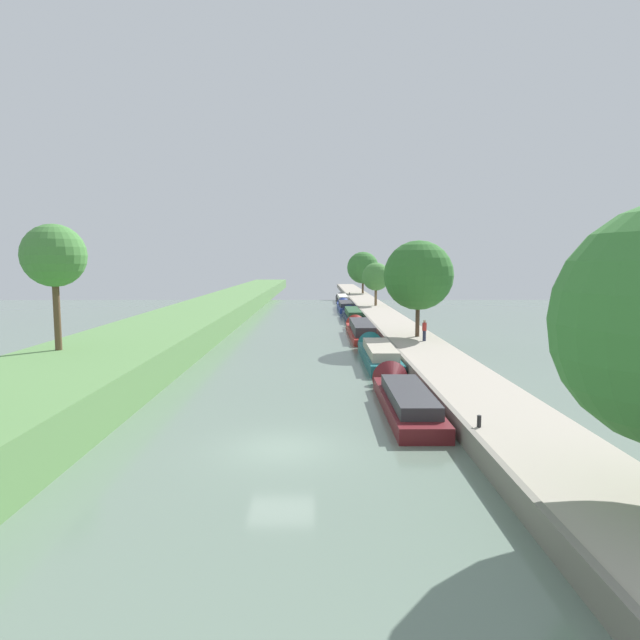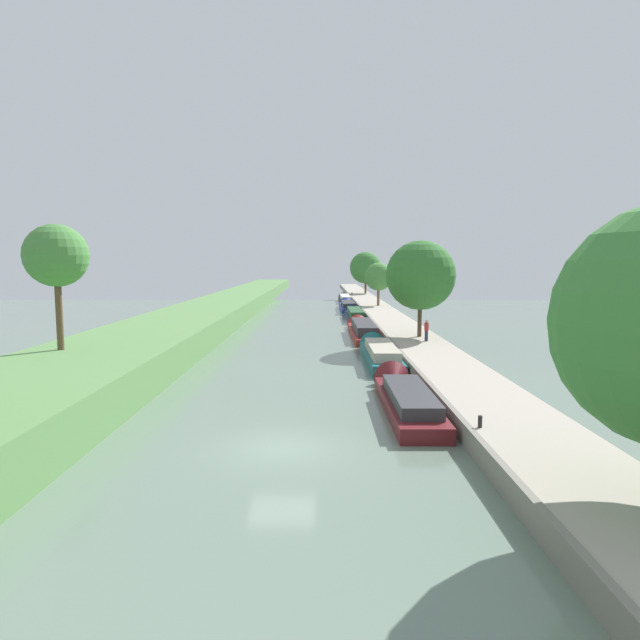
% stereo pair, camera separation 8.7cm
% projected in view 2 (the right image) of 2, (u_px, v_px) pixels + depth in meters
% --- Properties ---
extents(ground_plane, '(160.00, 160.00, 0.00)m').
position_uv_depth(ground_plane, '(280.00, 448.00, 20.57)').
color(ground_plane, slate).
extents(right_towpath, '(4.26, 260.00, 0.85)m').
position_uv_depth(right_towpath, '(524.00, 437.00, 20.56)').
color(right_towpath, '#A89E8E').
rests_on(right_towpath, ground_plane).
extents(stone_quay, '(0.25, 260.00, 0.90)m').
position_uv_depth(stone_quay, '(465.00, 437.00, 20.55)').
color(stone_quay, gray).
rests_on(stone_quay, ground_plane).
extents(narrowboat_maroon, '(2.16, 10.67, 2.05)m').
position_uv_depth(narrowboat_maroon, '(403.00, 397.00, 26.41)').
color(narrowboat_maroon, maroon).
rests_on(narrowboat_maroon, ground_plane).
extents(narrowboat_teal, '(2.14, 11.37, 2.03)m').
position_uv_depth(narrowboat_teal, '(377.00, 353.00, 38.67)').
color(narrowboat_teal, '#195B60').
rests_on(narrowboat_teal, ground_plane).
extents(narrowboat_red, '(2.18, 14.17, 2.18)m').
position_uv_depth(narrowboat_red, '(360.00, 329.00, 52.08)').
color(narrowboat_red, maroon).
rests_on(narrowboat_red, ground_plane).
extents(narrowboat_navy, '(1.91, 13.70, 1.93)m').
position_uv_depth(narrowboat_navy, '(352.00, 315.00, 66.98)').
color(narrowboat_navy, '#141E42').
rests_on(narrowboat_navy, ground_plane).
extents(narrowboat_blue, '(2.16, 12.68, 2.05)m').
position_uv_depth(narrowboat_blue, '(345.00, 306.00, 80.23)').
color(narrowboat_blue, '#283D93').
rests_on(narrowboat_blue, ground_plane).
extents(narrowboat_black, '(1.87, 15.39, 1.82)m').
position_uv_depth(narrowboat_black, '(343.00, 299.00, 95.35)').
color(narrowboat_black, black).
rests_on(narrowboat_black, ground_plane).
extents(tree_rightbank_midnear, '(5.73, 5.73, 7.94)m').
position_uv_depth(tree_rightbank_midnear, '(418.00, 275.00, 44.56)').
color(tree_rightbank_midnear, '#4C3828').
rests_on(tree_rightbank_midnear, right_towpath).
extents(tree_rightbank_midfar, '(3.94, 3.94, 6.06)m').
position_uv_depth(tree_rightbank_midfar, '(376.00, 277.00, 76.29)').
color(tree_rightbank_midfar, brown).
rests_on(tree_rightbank_midfar, right_towpath).
extents(tree_rightbank_far, '(6.17, 6.17, 8.10)m').
position_uv_depth(tree_rightbank_far, '(363.00, 268.00, 105.53)').
color(tree_rightbank_far, brown).
rests_on(tree_rightbank_far, right_towpath).
extents(tree_leftbank_upstream, '(3.49, 3.49, 7.04)m').
position_uv_depth(tree_leftbank_upstream, '(53.00, 256.00, 30.01)').
color(tree_leftbank_upstream, brown).
rests_on(tree_leftbank_upstream, left_grassy_bank).
extents(person_walking, '(0.34, 0.34, 1.66)m').
position_uv_depth(person_walking, '(424.00, 330.00, 42.43)').
color(person_walking, '#282D42').
rests_on(person_walking, right_towpath).
extents(mooring_bollard_near, '(0.16, 0.16, 0.45)m').
position_uv_depth(mooring_bollard_near, '(478.00, 421.00, 20.38)').
color(mooring_bollard_near, black).
rests_on(mooring_bollard_near, right_towpath).
extents(mooring_bollard_far, '(0.16, 0.16, 0.45)m').
position_uv_depth(mooring_bollard_far, '(350.00, 293.00, 101.95)').
color(mooring_bollard_far, black).
rests_on(mooring_bollard_far, right_towpath).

